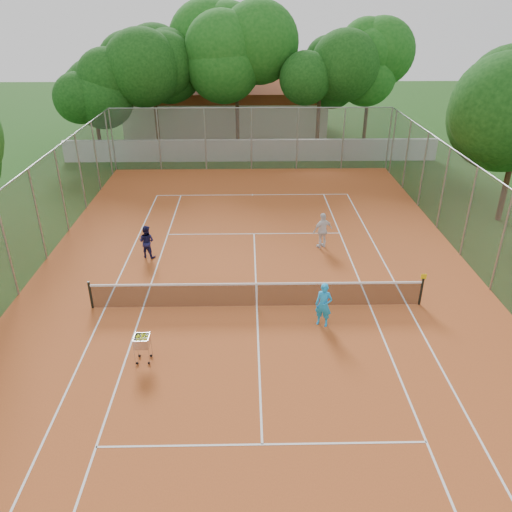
{
  "coord_description": "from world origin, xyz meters",
  "views": [
    {
      "loc": [
        -0.33,
        -15.36,
        9.79
      ],
      "look_at": [
        0.0,
        1.5,
        1.3
      ],
      "focal_mm": 35.0,
      "sensor_mm": 36.0,
      "label": 1
    }
  ],
  "objects_px": {
    "tennis_net": "(257,294)",
    "player_far_left": "(147,242)",
    "clubhouse": "(227,104)",
    "ball_hopper": "(143,348)",
    "player_far_right": "(323,230)",
    "player_near": "(324,305)"
  },
  "relations": [
    {
      "from": "player_far_right",
      "to": "player_far_left",
      "type": "bearing_deg",
      "value": -17.73
    },
    {
      "from": "player_near",
      "to": "clubhouse",
      "type": "bearing_deg",
      "value": 122.21
    },
    {
      "from": "tennis_net",
      "to": "player_far_left",
      "type": "distance_m",
      "value": 6.18
    },
    {
      "from": "player_far_left",
      "to": "player_far_right",
      "type": "relative_size",
      "value": 0.89
    },
    {
      "from": "player_near",
      "to": "player_far_left",
      "type": "height_order",
      "value": "player_near"
    },
    {
      "from": "player_far_right",
      "to": "ball_hopper",
      "type": "distance_m",
      "value": 10.31
    },
    {
      "from": "clubhouse",
      "to": "player_far_left",
      "type": "relative_size",
      "value": 11.29
    },
    {
      "from": "player_far_right",
      "to": "tennis_net",
      "type": "bearing_deg",
      "value": 34.33
    },
    {
      "from": "player_near",
      "to": "ball_hopper",
      "type": "distance_m",
      "value": 6.04
    },
    {
      "from": "player_far_right",
      "to": "clubhouse",
      "type": "bearing_deg",
      "value": -102.01
    },
    {
      "from": "clubhouse",
      "to": "player_far_left",
      "type": "xyz_separation_m",
      "value": [
        -2.64,
        -24.93,
        -1.45
      ]
    },
    {
      "from": "player_near",
      "to": "player_far_right",
      "type": "bearing_deg",
      "value": 106.61
    },
    {
      "from": "player_far_left",
      "to": "ball_hopper",
      "type": "relative_size",
      "value": 1.47
    },
    {
      "from": "tennis_net",
      "to": "player_far_right",
      "type": "relative_size",
      "value": 7.25
    },
    {
      "from": "player_far_right",
      "to": "ball_hopper",
      "type": "height_order",
      "value": "player_far_right"
    },
    {
      "from": "tennis_net",
      "to": "player_near",
      "type": "xyz_separation_m",
      "value": [
        2.22,
        -1.21,
        0.3
      ]
    },
    {
      "from": "player_near",
      "to": "player_far_right",
      "type": "relative_size",
      "value": 0.96
    },
    {
      "from": "clubhouse",
      "to": "player_near",
      "type": "distance_m",
      "value": 30.53
    },
    {
      "from": "tennis_net",
      "to": "ball_hopper",
      "type": "distance_m",
      "value": 4.67
    },
    {
      "from": "clubhouse",
      "to": "tennis_net",
      "type": "bearing_deg",
      "value": -86.05
    },
    {
      "from": "ball_hopper",
      "to": "clubhouse",
      "type": "bearing_deg",
      "value": 81.9
    },
    {
      "from": "player_near",
      "to": "player_far_left",
      "type": "xyz_separation_m",
      "value": [
        -6.86,
        5.28,
        -0.06
      ]
    }
  ]
}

